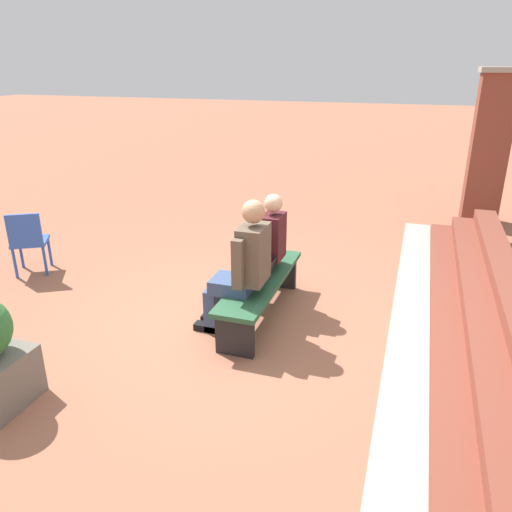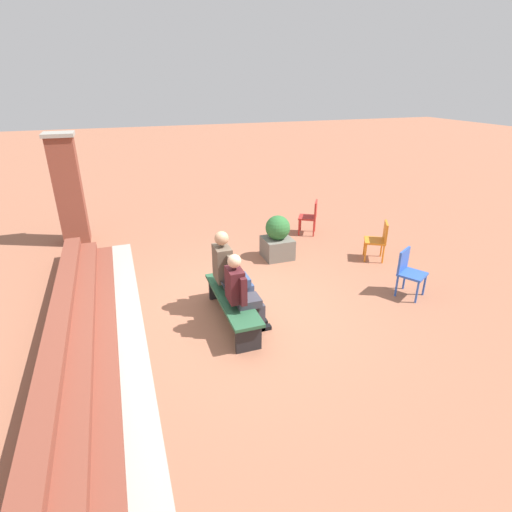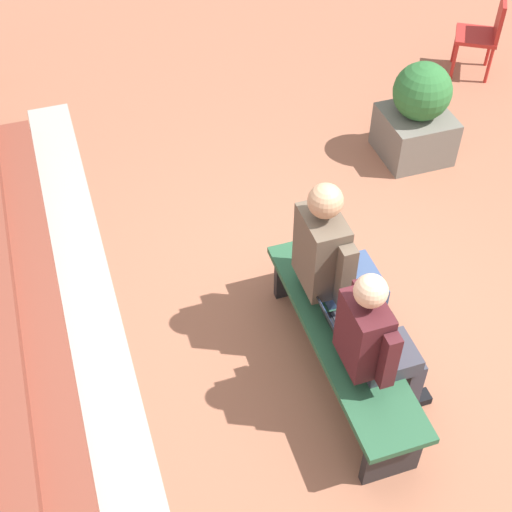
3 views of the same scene
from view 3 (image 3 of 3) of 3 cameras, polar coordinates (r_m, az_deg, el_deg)
name	(u,v)px [view 3 (image 3 of 3)]	position (r m, az deg, el deg)	size (l,w,h in m)	color
ground_plane	(344,335)	(5.28, 7.04, -6.26)	(60.00, 60.00, 0.00)	#9E6047
concrete_strip	(118,433)	(4.86, -10.99, -13.73)	(7.89, 0.40, 0.01)	#A8A399
bench	(342,341)	(4.79, 6.91, -6.74)	(1.80, 0.44, 0.45)	#285638
person_student	(377,342)	(4.38, 9.64, -6.78)	(0.51, 0.64, 1.29)	#383842
person_adult	(335,260)	(4.74, 6.36, -0.32)	(0.58, 0.73, 1.40)	#384C75
laptop	(342,326)	(4.68, 6.87, -5.59)	(0.32, 0.29, 0.21)	black
plastic_chair_far_left	(485,31)	(8.10, 17.88, 16.73)	(0.58, 0.58, 0.84)	red
planter	(418,115)	(6.70, 12.83, 10.96)	(0.60, 0.60, 0.94)	#6B665B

